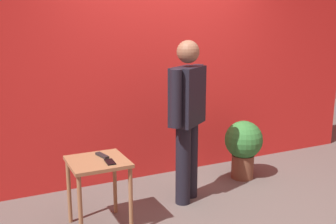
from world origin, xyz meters
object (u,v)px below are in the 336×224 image
Objects in this scene: tv_remote at (102,155)px; standing_person at (187,114)px; side_table at (98,172)px; cell_phone at (110,162)px; potted_plant at (243,145)px.

standing_person is at bearing -6.37° from tv_remote.
side_table is 0.15m from tv_remote.
tv_remote is (-0.91, -0.11, -0.27)m from standing_person.
standing_person reaches higher than cell_phone.
side_table is (-0.97, -0.18, -0.39)m from standing_person.
side_table is 3.71× the size of tv_remote.
tv_remote reaches higher than side_table.
tv_remote is at bearing 97.58° from cell_phone.
standing_person is at bearing 20.62° from cell_phone.
potted_plant reaches higher than tv_remote.
cell_phone is 0.85× the size of tv_remote.
potted_plant is (0.88, 0.23, -0.50)m from standing_person.
standing_person is 2.57× the size of side_table.
side_table is 0.18m from cell_phone.
potted_plant is (1.77, 0.52, -0.23)m from cell_phone.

